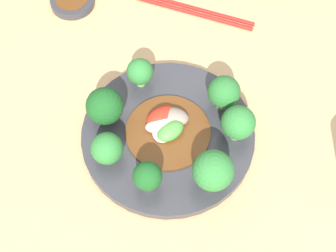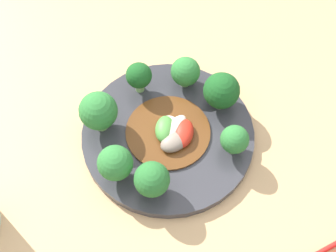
{
  "view_description": "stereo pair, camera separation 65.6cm",
  "coord_description": "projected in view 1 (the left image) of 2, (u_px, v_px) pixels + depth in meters",
  "views": [
    {
      "loc": [
        -0.28,
        0.21,
        1.43
      ],
      "look_at": [
        0.02,
        0.03,
        0.81
      ],
      "focal_mm": 50.0,
      "sensor_mm": 36.0,
      "label": 1
    },
    {
      "loc": [
        0.09,
        -0.33,
        1.42
      ],
      "look_at": [
        0.02,
        0.03,
        0.81
      ],
      "focal_mm": 50.0,
      "sensor_mm": 36.0,
      "label": 2
    }
  ],
  "objects": [
    {
      "name": "broccoli_south",
      "position": [
        224.0,
        92.0,
        0.72
      ],
      "size": [
        0.05,
        0.05,
        0.06
      ],
      "color": "#7AAD5B",
      "rests_on": "plate"
    },
    {
      "name": "broccoli_north",
      "position": [
        107.0,
        149.0,
        0.68
      ],
      "size": [
        0.05,
        0.05,
        0.06
      ],
      "color": "#7AAD5B",
      "rests_on": "plate"
    },
    {
      "name": "plate",
      "position": [
        168.0,
        135.0,
        0.73
      ],
      "size": [
        0.27,
        0.27,
        0.02
      ],
      "color": "#333338",
      "rests_on": "table"
    },
    {
      "name": "broccoli_southwest",
      "position": [
        238.0,
        123.0,
        0.69
      ],
      "size": [
        0.05,
        0.05,
        0.07
      ],
      "color": "#7AAD5B",
      "rests_on": "plate"
    },
    {
      "name": "sauce_dish",
      "position": [
        72.0,
        1.0,
        0.87
      ],
      "size": [
        0.08,
        0.08,
        0.02
      ],
      "color": "#333338",
      "rests_on": "table"
    },
    {
      "name": "table",
      "position": [
        183.0,
        218.0,
        1.08
      ],
      "size": [
        0.9,
        0.91,
        0.77
      ],
      "color": "tan",
      "rests_on": "ground_plane"
    },
    {
      "name": "broccoli_northwest",
      "position": [
        147.0,
        176.0,
        0.65
      ],
      "size": [
        0.04,
        0.04,
        0.06
      ],
      "color": "#89B76B",
      "rests_on": "plate"
    },
    {
      "name": "broccoli_east",
      "position": [
        140.0,
        72.0,
        0.75
      ],
      "size": [
        0.04,
        0.04,
        0.05
      ],
      "color": "#7AAD5B",
      "rests_on": "plate"
    },
    {
      "name": "stirfry_center",
      "position": [
        167.0,
        126.0,
        0.72
      ],
      "size": [
        0.13,
        0.13,
        0.02
      ],
      "color": "#5B3314",
      "rests_on": "plate"
    },
    {
      "name": "chopsticks",
      "position": [
        191.0,
        10.0,
        0.87
      ],
      "size": [
        0.2,
        0.16,
        0.01
      ],
      "color": "red",
      "rests_on": "table"
    },
    {
      "name": "broccoli_west",
      "position": [
        213.0,
        171.0,
        0.65
      ],
      "size": [
        0.06,
        0.06,
        0.07
      ],
      "color": "#89B76B",
      "rests_on": "plate"
    },
    {
      "name": "broccoli_northeast",
      "position": [
        105.0,
        106.0,
        0.71
      ],
      "size": [
        0.06,
        0.06,
        0.07
      ],
      "color": "#70A356",
      "rests_on": "plate"
    }
  ]
}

